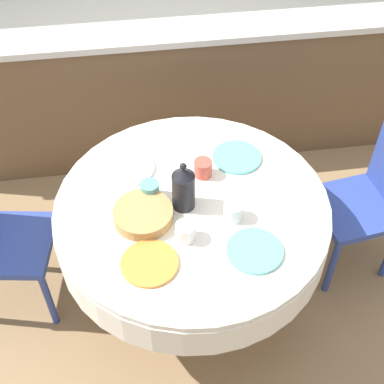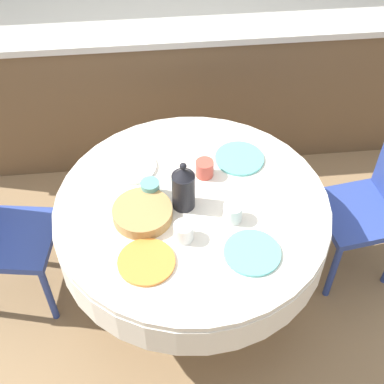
{
  "view_description": "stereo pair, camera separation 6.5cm",
  "coord_description": "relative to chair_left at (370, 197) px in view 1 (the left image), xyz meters",
  "views": [
    {
      "loc": [
        -0.23,
        -1.6,
        2.55
      ],
      "look_at": [
        0.0,
        0.0,
        0.83
      ],
      "focal_mm": 50.0,
      "sensor_mm": 36.0,
      "label": 1
    },
    {
      "loc": [
        -0.16,
        -1.61,
        2.55
      ],
      "look_at": [
        0.0,
        0.0,
        0.83
      ],
      "focal_mm": 50.0,
      "sensor_mm": 36.0,
      "label": 2
    }
  ],
  "objects": [
    {
      "name": "kitchen_counter",
      "position": [
        -0.96,
        1.21,
        -0.02
      ],
      "size": [
        3.24,
        0.64,
        0.95
      ],
      "color": "brown",
      "rests_on": "ground_plane"
    },
    {
      "name": "cup_near_left",
      "position": [
        -1.02,
        -0.33,
        0.29
      ],
      "size": [
        0.09,
        0.09,
        0.08
      ],
      "primitive_type": "cylinder",
      "color": "white",
      "rests_on": "dining_table"
    },
    {
      "name": "cup_far_left",
      "position": [
        -1.14,
        -0.07,
        0.29
      ],
      "size": [
        0.09,
        0.09,
        0.08
      ],
      "primitive_type": "cylinder",
      "color": "#5BA39E",
      "rests_on": "dining_table"
    },
    {
      "name": "plate_far_right",
      "position": [
        -0.7,
        0.13,
        0.26
      ],
      "size": [
        0.24,
        0.24,
        0.01
      ],
      "primitive_type": "cylinder",
      "color": "#60BCB7",
      "rests_on": "dining_table"
    },
    {
      "name": "bread_basket",
      "position": [
        -1.19,
        -0.2,
        0.28
      ],
      "size": [
        0.26,
        0.26,
        0.06
      ],
      "primitive_type": "cylinder",
      "color": "#AD844C",
      "rests_on": "dining_table"
    },
    {
      "name": "cup_far_right",
      "position": [
        -0.88,
        0.04,
        0.29
      ],
      "size": [
        0.09,
        0.09,
        0.08
      ],
      "primitive_type": "cylinder",
      "color": "#CC4C3D",
      "rests_on": "dining_table"
    },
    {
      "name": "ground_plane",
      "position": [
        -0.96,
        -0.14,
        -0.5
      ],
      "size": [
        12.0,
        12.0,
        0.0
      ],
      "primitive_type": "plane",
      "color": "#8E704C"
    },
    {
      "name": "cup_near_right",
      "position": [
        -0.79,
        -0.24,
        0.29
      ],
      "size": [
        0.09,
        0.09,
        0.08
      ],
      "primitive_type": "cylinder",
      "color": "white",
      "rests_on": "dining_table"
    },
    {
      "name": "dining_table",
      "position": [
        -0.96,
        -0.14,
        0.13
      ],
      "size": [
        1.27,
        1.27,
        0.75
      ],
      "color": "brown",
      "rests_on": "ground_plane"
    },
    {
      "name": "plate_far_left",
      "position": [
        -1.23,
        0.12,
        0.26
      ],
      "size": [
        0.24,
        0.24,
        0.01
      ],
      "primitive_type": "cylinder",
      "color": "white",
      "rests_on": "dining_table"
    },
    {
      "name": "chair_left",
      "position": [
        0.0,
        0.0,
        0.0
      ],
      "size": [
        0.45,
        0.45,
        0.89
      ],
      "rotation": [
        0.0,
        0.0,
        -4.57
      ],
      "color": "#2D428E",
      "rests_on": "ground_plane"
    },
    {
      "name": "plate_near_right",
      "position": [
        -0.74,
        -0.44,
        0.26
      ],
      "size": [
        0.24,
        0.24,
        0.01
      ],
      "primitive_type": "cylinder",
      "color": "#60BCB7",
      "rests_on": "dining_table"
    },
    {
      "name": "plate_near_left",
      "position": [
        -1.18,
        -0.44,
        0.26
      ],
      "size": [
        0.24,
        0.24,
        0.01
      ],
      "primitive_type": "cylinder",
      "color": "orange",
      "rests_on": "dining_table"
    },
    {
      "name": "coffee_carafe",
      "position": [
        -1.0,
        -0.14,
        0.36
      ],
      "size": [
        0.1,
        0.1,
        0.26
      ],
      "color": "black",
      "rests_on": "dining_table"
    }
  ]
}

